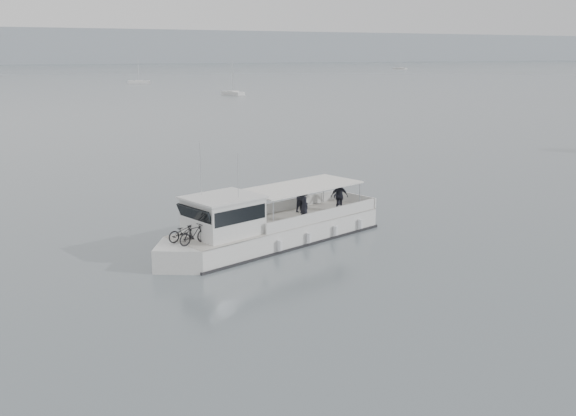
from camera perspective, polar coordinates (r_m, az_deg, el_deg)
name	(u,v)px	position (r m, az deg, el deg)	size (l,w,h in m)	color
ground	(354,222)	(34.37, 5.85, -1.22)	(1400.00, 1400.00, 0.00)	#525D60
tour_boat	(261,229)	(29.70, -2.40, -1.83)	(12.34, 5.95, 5.20)	silver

